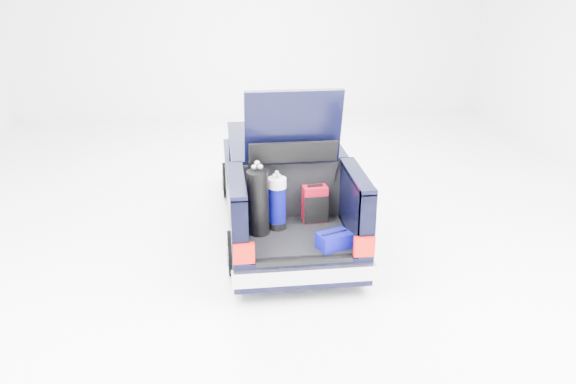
{
  "coord_description": "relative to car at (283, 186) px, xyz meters",
  "views": [
    {
      "loc": [
        -1.01,
        -8.67,
        4.14
      ],
      "look_at": [
        0.0,
        -0.5,
        0.82
      ],
      "focal_mm": 38.0,
      "sensor_mm": 36.0,
      "label": 1
    }
  ],
  "objects": [
    {
      "name": "black_golf_bag",
      "position": [
        -0.5,
        -1.49,
        0.38
      ],
      "size": [
        0.38,
        0.39,
        0.99
      ],
      "rotation": [
        0.0,
        0.0,
        -0.42
      ],
      "color": "black",
      "rests_on": "car"
    },
    {
      "name": "blue_golf_bag",
      "position": [
        -0.24,
        -1.35,
        0.3
      ],
      "size": [
        0.26,
        0.26,
        0.81
      ],
      "rotation": [
        0.0,
        0.0,
        -0.05
      ],
      "color": "black",
      "rests_on": "car"
    },
    {
      "name": "ground",
      "position": [
        0.0,
        -0.11,
        -0.67
      ],
      "size": [
        14.0,
        14.0,
        0.0
      ],
      "primitive_type": "plane",
      "color": "white",
      "rests_on": "ground"
    },
    {
      "name": "red_suitcase",
      "position": [
        0.3,
        -1.19,
        0.18
      ],
      "size": [
        0.34,
        0.24,
        0.54
      ],
      "rotation": [
        0.0,
        0.0,
        0.07
      ],
      "color": "maroon",
      "rests_on": "car"
    },
    {
      "name": "blue_duffel",
      "position": [
        0.41,
        -2.01,
        0.03
      ],
      "size": [
        0.48,
        0.4,
        0.22
      ],
      "rotation": [
        0.0,
        0.0,
        0.35
      ],
      "color": "#050462",
      "rests_on": "car"
    },
    {
      "name": "car",
      "position": [
        0.0,
        0.0,
        0.0
      ],
      "size": [
        1.87,
        4.65,
        2.47
      ],
      "color": "black",
      "rests_on": "ground"
    }
  ]
}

